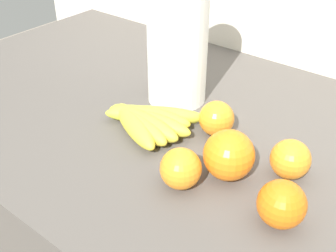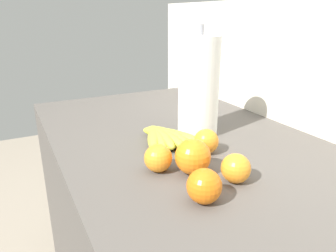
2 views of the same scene
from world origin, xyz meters
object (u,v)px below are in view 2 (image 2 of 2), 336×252
banana_bunch (163,137)px  orange_back_left (207,141)px  orange_front (193,157)px  orange_center (158,158)px  orange_back_right (236,168)px  paper_towel_roll (199,86)px  orange_right (204,186)px

banana_bunch → orange_back_left: bearing=33.4°
orange_front → orange_back_left: 0.12m
banana_bunch → orange_center: (0.15, -0.08, 0.01)m
banana_bunch → orange_center: bearing=-29.9°
orange_back_right → orange_center: (-0.12, -0.13, 0.00)m
orange_front → orange_center: bearing=-124.4°
banana_bunch → paper_towel_roll: paper_towel_roll is taller
orange_center → paper_towel_roll: bearing=128.8°
banana_bunch → orange_center: orange_center is taller
orange_front → orange_center: (-0.05, -0.07, -0.01)m
orange_back_left → paper_towel_roll: size_ratio=0.20×
orange_front → orange_back_left: (-0.08, 0.09, -0.01)m
orange_back_right → orange_back_left: size_ratio=0.99×
orange_front → orange_back_left: bearing=131.4°
orange_center → orange_front: bearing=55.6°
banana_bunch → paper_towel_roll: size_ratio=0.58×
banana_bunch → orange_back_left: orange_back_left is taller
orange_back_right → orange_center: 0.18m
banana_bunch → paper_towel_roll: bearing=101.1°
orange_center → orange_right: (0.16, 0.02, 0.00)m
orange_right → paper_towel_roll: paper_towel_roll is taller
orange_center → orange_back_left: bearing=102.8°
banana_bunch → orange_front: 0.20m
banana_bunch → orange_right: orange_right is taller
banana_bunch → orange_right: size_ratio=2.67×
orange_back_right → orange_back_left: 0.16m
orange_center → orange_back_right: bearing=46.3°
orange_back_right → orange_back_left: (-0.16, 0.03, 0.00)m
banana_bunch → orange_back_left: 0.13m
orange_right → banana_bunch: bearing=168.6°
banana_bunch → orange_back_right: (0.27, 0.04, 0.01)m
orange_center → paper_towel_roll: size_ratio=0.21×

